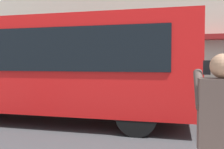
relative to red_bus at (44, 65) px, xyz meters
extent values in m
plane|color=#38383A|center=(-3.47, -0.12, -1.68)|extent=(60.00, 60.00, 0.00)
cube|color=red|center=(-0.02, -0.01, 0.02)|extent=(9.00, 2.50, 2.60)
cube|color=black|center=(-0.02, 1.25, 0.42)|extent=(7.60, 0.06, 1.10)
cylinder|color=black|center=(-3.02, -1.11, -1.18)|extent=(1.00, 0.28, 1.00)
cylinder|color=black|center=(-3.02, 1.09, -1.18)|extent=(1.00, 0.28, 1.00)
cube|color=#473833|center=(-4.34, 4.73, -0.38)|extent=(0.40, 0.24, 0.66)
sphere|color=#A87A5B|center=(-4.34, 4.73, 0.06)|extent=(0.22, 0.22, 0.22)
cylinder|color=#473833|center=(-4.16, 4.57, -0.16)|extent=(0.09, 0.48, 0.37)
cube|color=black|center=(-4.24, 4.43, 0.04)|extent=(0.07, 0.01, 0.14)
camera|label=1|loc=(-3.95, 7.17, 0.09)|focal=41.45mm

